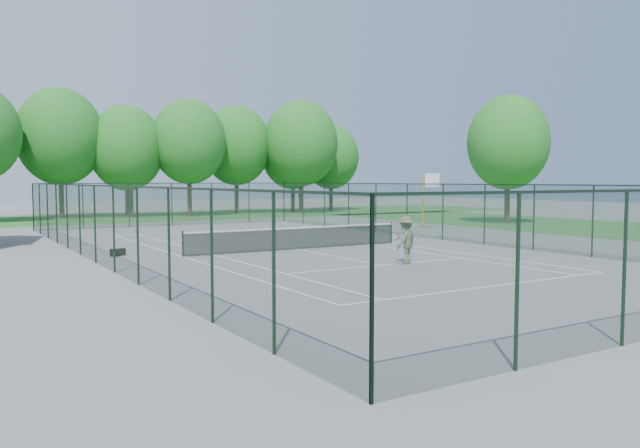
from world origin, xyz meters
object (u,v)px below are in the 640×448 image
Objects in this scene: tennis_player at (406,240)px; basketball_goal at (428,190)px; sports_bag_a at (115,253)px; tennis_net at (297,237)px.

basketball_goal is at bearing 45.90° from tennis_player.
tennis_player reaches higher than sports_bag_a.
basketball_goal is at bearing 20.63° from sports_bag_a.
tennis_net is 28.54× the size of sports_bag_a.
tennis_player is at bearing -34.37° from sports_bag_a.
basketball_goal is 22.01m from sports_bag_a.
basketball_goal reaches higher than tennis_net.
sports_bag_a is at bearing -167.90° from basketball_goal.
tennis_net is 6.64m from tennis_player.
sports_bag_a is 0.21× the size of tennis_player.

